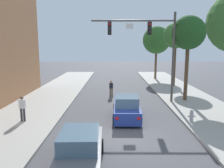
% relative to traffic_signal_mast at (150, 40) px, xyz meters
% --- Properties ---
extents(ground_plane, '(120.00, 120.00, 0.00)m').
position_rel_traffic_signal_mast_xyz_m(ground_plane, '(-2.61, -7.48, -5.36)').
color(ground_plane, '#4C4C51').
extents(sidewalk_left, '(5.00, 60.00, 0.15)m').
position_rel_traffic_signal_mast_xyz_m(sidewalk_left, '(-9.11, -7.48, -5.29)').
color(sidewalk_left, '#A8A59E').
rests_on(sidewalk_left, ground).
extents(traffic_signal_mast, '(6.98, 0.38, 7.50)m').
position_rel_traffic_signal_mast_xyz_m(traffic_signal_mast, '(0.00, 0.00, 0.00)').
color(traffic_signal_mast, '#514C47').
rests_on(traffic_signal_mast, sidewalk_right).
extents(car_lead_blue, '(1.89, 4.27, 1.60)m').
position_rel_traffic_signal_mast_xyz_m(car_lead_blue, '(-2.17, -4.29, -4.64)').
color(car_lead_blue, navy).
rests_on(car_lead_blue, ground).
extents(car_following_grey, '(1.94, 4.29, 1.60)m').
position_rel_traffic_signal_mast_xyz_m(car_following_grey, '(-4.39, -10.65, -4.64)').
color(car_following_grey, slate).
rests_on(car_following_grey, ground).
extents(pedestrian_sidewalk_left_walker, '(0.36, 0.22, 1.64)m').
position_rel_traffic_signal_mast_xyz_m(pedestrian_sidewalk_left_walker, '(-8.82, -5.36, -4.30)').
color(pedestrian_sidewalk_left_walker, '#333338').
rests_on(pedestrian_sidewalk_left_walker, sidewalk_left).
extents(pedestrian_crossing_road, '(0.36, 0.22, 1.64)m').
position_rel_traffic_signal_mast_xyz_m(pedestrian_crossing_road, '(-3.28, 2.32, -4.45)').
color(pedestrian_crossing_road, brown).
rests_on(pedestrian_crossing_road, ground).
extents(fire_hydrant, '(0.48, 0.24, 0.72)m').
position_rel_traffic_signal_mast_xyz_m(fire_hydrant, '(1.95, -5.22, -4.85)').
color(fire_hydrant, '#B2B2B7').
rests_on(fire_hydrant, sidewalk_right).
extents(street_tree_second, '(2.88, 2.88, 7.30)m').
position_rel_traffic_signal_mast_xyz_m(street_tree_second, '(3.32, 0.51, 0.58)').
color(street_tree_second, brown).
rests_on(street_tree_second, sidewalk_right).
extents(street_tree_third, '(2.96, 2.96, 7.43)m').
position_rel_traffic_signal_mast_xyz_m(street_tree_third, '(4.22, 7.81, 0.67)').
color(street_tree_third, brown).
rests_on(street_tree_third, sidewalk_right).
extents(street_tree_farthest, '(3.95, 3.95, 7.58)m').
position_rel_traffic_signal_mast_xyz_m(street_tree_farthest, '(3.13, 13.90, 0.37)').
color(street_tree_farthest, brown).
rests_on(street_tree_farthest, sidewalk_right).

